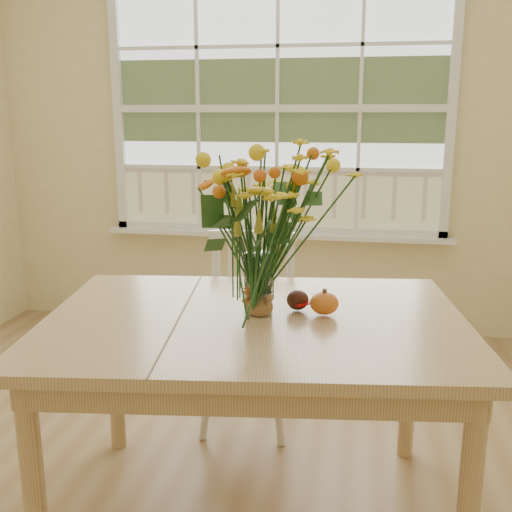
# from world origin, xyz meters

# --- Properties ---
(wall_back) EXTENTS (4.00, 0.02, 2.70)m
(wall_back) POSITION_xyz_m (0.00, 2.25, 1.35)
(wall_back) COLOR beige
(wall_back) RESTS_ON floor
(window) EXTENTS (2.42, 0.12, 1.74)m
(window) POSITION_xyz_m (0.00, 2.21, 1.53)
(window) COLOR silver
(window) RESTS_ON wall_back
(dining_table) EXTENTS (1.62, 1.25, 0.81)m
(dining_table) POSITION_xyz_m (0.22, 0.12, 0.71)
(dining_table) COLOR tan
(dining_table) RESTS_ON floor
(windsor_chair) EXTENTS (0.44, 0.42, 0.93)m
(windsor_chair) POSITION_xyz_m (0.06, 0.86, 0.52)
(windsor_chair) COLOR white
(windsor_chair) RESTS_ON floor
(flower_vase) EXTENTS (0.48, 0.48, 0.57)m
(flower_vase) POSITION_xyz_m (0.23, 0.13, 1.15)
(flower_vase) COLOR white
(flower_vase) RESTS_ON dining_table
(pumpkin) EXTENTS (0.10, 0.10, 0.08)m
(pumpkin) POSITION_xyz_m (0.46, 0.18, 0.85)
(pumpkin) COLOR #C14716
(pumpkin) RESTS_ON dining_table
(turkey_figurine) EXTENTS (0.10, 0.08, 0.11)m
(turkey_figurine) POSITION_xyz_m (0.24, 0.09, 0.85)
(turkey_figurine) COLOR #CCB78C
(turkey_figurine) RESTS_ON dining_table
(dark_gourd) EXTENTS (0.13, 0.08, 0.07)m
(dark_gourd) POSITION_xyz_m (0.36, 0.22, 0.84)
(dark_gourd) COLOR #38160F
(dark_gourd) RESTS_ON dining_table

